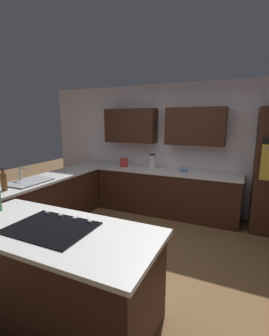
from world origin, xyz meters
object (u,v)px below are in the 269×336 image
at_px(sink_unit, 29,181).
at_px(cooktop, 52,227).
at_px(blender, 152,163).
at_px(dish_soap_bottle, 4,181).
at_px(kettle, 124,162).
at_px(mixing_bowl, 184,170).

distance_m(sink_unit, cooktop, 1.90).
relative_size(blender, dish_soap_bottle, 0.95).
bearing_deg(blender, dish_soap_bottle, 59.15).
bearing_deg(kettle, blender, -180.00).
distance_m(blender, mixing_bowl, 0.66).
relative_size(sink_unit, cooktop, 0.92).
xyz_separation_m(mixing_bowl, dish_soap_bottle, (2.02, 2.29, 0.09)).
xyz_separation_m(cooktop, dish_soap_bottle, (1.47, -0.64, 0.13)).
xyz_separation_m(cooktop, blender, (0.10, -2.93, 0.13)).
bearing_deg(sink_unit, kettle, -113.24).
bearing_deg(kettle, dish_soap_bottle, 72.57).
bearing_deg(cooktop, blender, -87.98).
height_order(cooktop, blender, blender).
distance_m(cooktop, mixing_bowl, 2.98).
bearing_deg(kettle, mixing_bowl, 180.00).
bearing_deg(blender, sink_unit, 51.77).
relative_size(cooktop, blender, 2.45).
xyz_separation_m(blender, dish_soap_bottle, (1.37, 2.29, 0.00)).
distance_m(blender, dish_soap_bottle, 2.67).
relative_size(cooktop, kettle, 4.25).
bearing_deg(sink_unit, blender, -128.23).
relative_size(sink_unit, kettle, 3.91).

